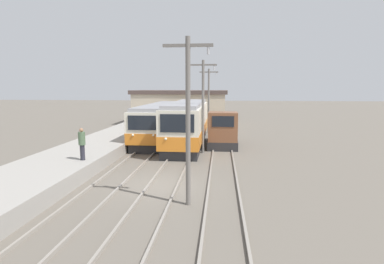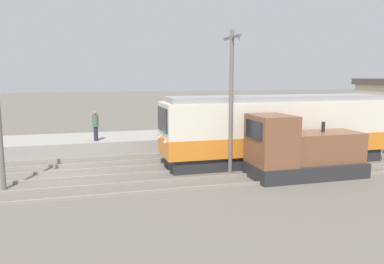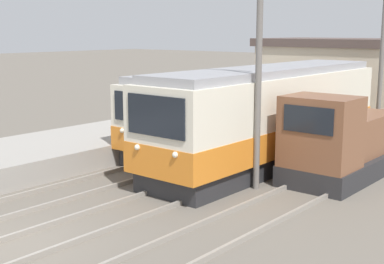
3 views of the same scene
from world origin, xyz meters
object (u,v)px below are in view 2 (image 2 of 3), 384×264
commuter_train_left (288,126)px  commuter_train_center (275,132)px  shunting_locomotive (300,152)px  catenary_mast_mid (231,97)px  person_on_platform (96,125)px

commuter_train_left → commuter_train_center: (2.80, -2.46, 0.14)m
shunting_locomotive → catenary_mast_mid: size_ratio=0.80×
shunting_locomotive → person_on_platform: shunting_locomotive is taller
commuter_train_left → commuter_train_center: size_ratio=1.08×
commuter_train_center → person_on_platform: size_ratio=6.89×
commuter_train_center → shunting_locomotive: size_ratio=2.30×
catenary_mast_mid → shunting_locomotive: bearing=63.2°
shunting_locomotive → catenary_mast_mid: (-1.49, -2.96, 2.57)m
shunting_locomotive → catenary_mast_mid: 4.19m
commuter_train_left → commuter_train_center: commuter_train_center is taller
commuter_train_left → person_on_platform: size_ratio=7.43×
commuter_train_left → catenary_mast_mid: 7.42m
commuter_train_center → commuter_train_left: bearing=138.7°
shunting_locomotive → person_on_platform: bearing=-130.9°
commuter_train_left → shunting_locomotive: size_ratio=2.48×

